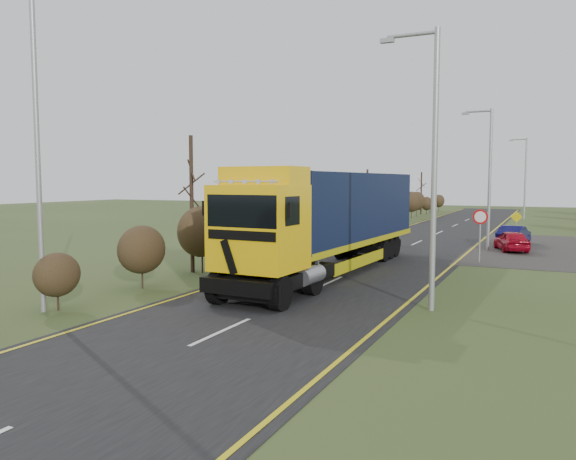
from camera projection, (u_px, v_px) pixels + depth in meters
The scene contains 14 objects.
ground at pixel (286, 303), 18.67m from camera, with size 160.00×160.00×0.00m, color #34461E.
road at pixel (373, 263), 27.69m from camera, with size 8.00×120.00×0.02m, color black.
layby at pixel (524, 248), 33.94m from camera, with size 6.00×18.00×0.02m, color #2C2A27.
lane_markings at pixel (371, 264), 27.41m from camera, with size 7.52×116.00×0.01m.
hedgerow at pixel (245, 230), 28.19m from camera, with size 2.24×102.04×6.05m.
lorry at pixel (331, 215), 24.44m from camera, with size 3.31×16.36×4.53m.
car_red_hatchback at pixel (512, 241), 32.44m from camera, with size 1.42×3.53×1.20m, color #AD081D.
car_blue_sedan at pixel (514, 236), 35.30m from camera, with size 1.33×3.81×1.26m, color #0C0B3E.
streetlight_near at pixel (431, 158), 17.25m from camera, with size 1.85×0.18×8.68m.
streetlight_mid at pixel (488, 173), 32.46m from camera, with size 1.75×0.18×8.21m.
streetlight_far at pixel (524, 175), 58.98m from camera, with size 1.83×0.18×8.56m.
left_pole at pixel (38, 158), 17.01m from camera, with size 0.16×0.16×9.51m, color #999C9F.
speed_sign at pixel (480, 225), 27.74m from camera, with size 0.73×0.10×2.66m.
warning_board at pixel (516, 223), 38.50m from camera, with size 0.75×0.11×1.97m.
Camera 1 is at (7.91, -16.60, 4.06)m, focal length 35.00 mm.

